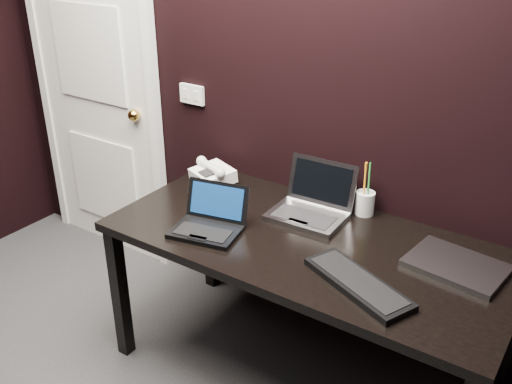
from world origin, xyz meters
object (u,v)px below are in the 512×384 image
Objects in this scene: desk_phone at (212,174)px; pen_cup at (365,202)px; netbook at (209,223)px; ext_keyboard at (358,283)px; desk at (306,255)px; mobile_phone at (195,189)px; door at (96,88)px; silver_laptop at (311,207)px; closed_laptop at (456,266)px.

desk_phone is 0.99× the size of pen_cup.
ext_keyboard is (0.71, -0.02, -0.02)m from netbook.
desk is 6.81× the size of desk_phone.
desk_phone is 3.00× the size of mobile_phone.
netbook is 0.71m from ext_keyboard.
door reaches higher than silver_laptop.
silver_laptop is at bearing 174.31° from closed_laptop.
desk_phone is at bearing 126.12° from netbook.
netbook is 1.33× the size of desk_phone.
ext_keyboard is at bearing -43.32° from silver_laptop.
door reaches higher than netbook.
door is 1.01m from desk_phone.
door is 2.27m from closed_laptop.
netbook is (-0.39, -0.17, 0.11)m from desk.
mobile_phone is (0.02, -0.17, -0.01)m from desk_phone.
pen_cup is (1.75, -0.03, -0.25)m from door.
pen_cup is (0.11, 0.34, 0.14)m from desk.
silver_laptop is at bearing -142.87° from pen_cup.
desk is 0.25m from silver_laptop.
desk_phone is at bearing 161.02° from desk.
pen_cup is (0.49, 0.51, 0.02)m from netbook.
door is at bearing 156.65° from netbook.
mobile_phone is at bearing -167.37° from silver_laptop.
pen_cup is at bearing 7.79° from desk_phone.
mobile_phone is 0.33× the size of pen_cup.
desk is at bearing -167.74° from closed_laptop.
pen_cup is (-0.48, 0.22, 0.05)m from closed_laptop.
netbook is 1.02m from closed_laptop.
netbook is 0.47m from silver_laptop.
desk is 0.73m from desk_phone.
ext_keyboard is at bearing -31.07° from desk.
silver_laptop reaches higher than closed_laptop.
desk_phone reaches higher than ext_keyboard.
ext_keyboard is at bearing -129.53° from closed_laptop.
closed_laptop is at bearing 50.47° from ext_keyboard.
closed_laptop is at bearing 12.26° from desk.
door is at bearing 173.37° from silver_laptop.
desk_phone is at bearing -172.21° from pen_cup.
door is at bearing 171.72° from desk_phone.
door is at bearing 178.91° from pen_cup.
desk_phone is 0.79m from pen_cup.
closed_laptop is at bearing -24.19° from pen_cup.
door is 5.56× the size of closed_laptop.
closed_laptop is 1.53× the size of pen_cup.
desk is at bearing -65.09° from silver_laptop.
closed_laptop is (0.97, 0.30, -0.02)m from netbook.
mobile_phone is at bearing 165.14° from ext_keyboard.
silver_laptop is at bearing 136.68° from ext_keyboard.
ext_keyboard is at bearing -23.10° from desk_phone.
desk is 0.38m from ext_keyboard.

